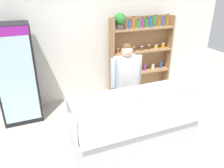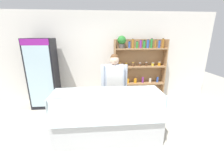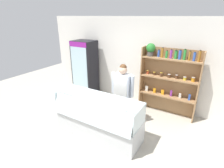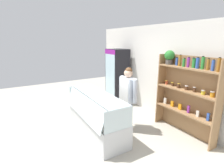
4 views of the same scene
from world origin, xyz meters
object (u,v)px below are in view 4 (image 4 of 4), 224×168
(shelving_unit, at_px, (186,88))
(deli_display_case, at_px, (96,121))
(drinks_fridge, at_px, (117,76))
(shop_clerk, at_px, (128,94))

(shelving_unit, relative_size, deli_display_case, 0.97)
(drinks_fridge, bearing_deg, shelving_unit, 3.82)
(shelving_unit, xyz_separation_m, shop_clerk, (-0.84, -1.08, -0.19))
(drinks_fridge, height_order, shop_clerk, drinks_fridge)
(drinks_fridge, relative_size, shop_clerk, 1.20)
(drinks_fridge, relative_size, shelving_unit, 0.97)
(deli_display_case, height_order, shop_clerk, shop_clerk)
(drinks_fridge, bearing_deg, shop_clerk, -24.94)
(shelving_unit, relative_size, shop_clerk, 1.24)
(drinks_fridge, distance_m, shop_clerk, 2.13)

